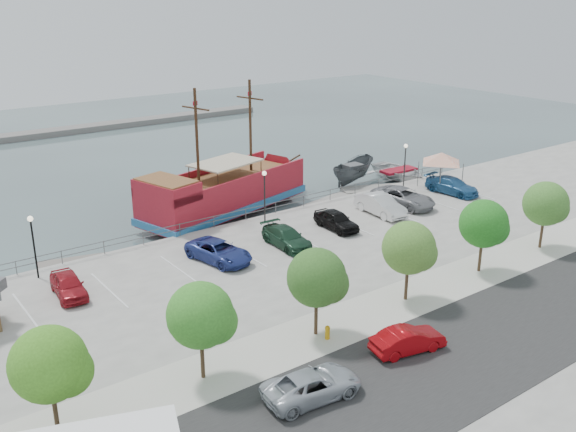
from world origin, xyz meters
TOP-DOWN VIEW (x-y plane):
  - ground at (0.00, 0.00)m, footprint 160.00×160.00m
  - street at (0.00, -16.00)m, footprint 100.00×8.00m
  - sidewalk at (0.00, -10.00)m, footprint 100.00×4.00m
  - seawall_railing at (0.00, 7.80)m, footprint 50.00×0.06m
  - far_shore at (10.00, 55.00)m, footprint 40.00×3.00m
  - pirate_ship at (1.14, 12.76)m, footprint 19.35×9.77m
  - patrol_boat at (14.91, 12.46)m, footprint 6.67×4.01m
  - speedboat at (20.05, 11.03)m, footprint 5.16×7.00m
  - dock_west at (-14.16, 9.20)m, footprint 6.43×3.32m
  - dock_mid at (8.70, 9.20)m, footprint 6.79×3.23m
  - dock_east at (15.78, 9.20)m, footprint 8.09×5.16m
  - canopy_tent at (18.92, 4.61)m, footprint 5.03×5.03m
  - street_van at (-11.75, -14.39)m, footprint 4.97×2.71m
  - street_sedan at (-5.27, -14.20)m, footprint 4.23×2.21m
  - fire_hydrant at (-7.84, -10.80)m, footprint 0.29×0.29m
  - lamp_post_left at (-18.00, 6.50)m, footprint 0.36×0.36m
  - lamp_post_mid at (0.00, 6.50)m, footprint 0.36×0.36m
  - lamp_post_right at (16.00, 6.50)m, footprint 0.36×0.36m
  - tree_a at (-21.85, -10.07)m, footprint 3.30×3.20m
  - tree_b at (-14.85, -10.07)m, footprint 3.30×3.20m
  - tree_c at (-7.85, -10.07)m, footprint 3.30×3.20m
  - tree_d at (-0.85, -10.07)m, footprint 3.30×3.20m
  - tree_e at (6.15, -10.07)m, footprint 3.30×3.20m
  - tree_f at (13.15, -10.07)m, footprint 3.30×3.20m
  - parked_car_a at (-17.23, 2.72)m, footprint 2.06×4.31m
  - parked_car_c at (-7.06, 1.85)m, footprint 3.38×5.55m
  - parked_car_d at (-1.69, 1.25)m, footprint 2.17×4.89m
  - parked_car_e at (3.61, 1.85)m, footprint 1.98×4.43m
  - parked_car_f at (8.86, 2.31)m, footprint 2.12×5.17m
  - parked_car_g at (11.98, 2.72)m, footprint 3.40×6.11m
  - parked_car_h at (18.32, 2.63)m, footprint 2.62×5.38m

SIDE VIEW (x-z plane):
  - ground at x=0.00m, z-range -1.00..-1.00m
  - dock_west at x=-14.16m, z-range -1.00..-0.65m
  - dock_mid at x=8.70m, z-range -1.00..-0.63m
  - dock_east at x=15.78m, z-range -1.00..-0.55m
  - far_shore at x=10.00m, z-range -1.00..-0.20m
  - speedboat at x=20.05m, z-range -1.00..0.40m
  - street at x=0.00m, z-range -0.01..0.03m
  - sidewalk at x=0.00m, z-range -0.01..0.04m
  - patrol_boat at x=14.91m, z-range -1.00..1.42m
  - fire_hydrant at x=-7.84m, z-range 0.04..0.86m
  - seawall_railing at x=0.00m, z-range 0.03..1.03m
  - street_van at x=-11.75m, z-range 0.00..1.32m
  - street_sedan at x=-5.27m, z-range 0.00..1.33m
  - parked_car_d at x=-1.69m, z-range 0.00..1.40m
  - parked_car_a at x=-17.23m, z-range 0.00..1.42m
  - parked_car_c at x=-7.06m, z-range 0.00..1.44m
  - parked_car_e at x=3.61m, z-range 0.00..1.48m
  - parked_car_h at x=18.32m, z-range 0.00..1.51m
  - parked_car_g at x=11.98m, z-range 0.00..1.62m
  - parked_car_f at x=8.86m, z-range 0.00..1.67m
  - pirate_ship at x=1.14m, z-range -4.98..6.99m
  - lamp_post_left at x=-18.00m, z-range 0.80..5.08m
  - lamp_post_mid at x=0.00m, z-range 0.80..5.08m
  - lamp_post_right at x=16.00m, z-range 0.80..5.08m
  - tree_a at x=-21.85m, z-range 0.80..5.80m
  - tree_b at x=-14.85m, z-range 0.80..5.80m
  - tree_c at x=-7.85m, z-range 0.80..5.80m
  - tree_d at x=-0.85m, z-range 0.80..5.80m
  - tree_e at x=6.15m, z-range 0.80..5.80m
  - tree_f at x=13.15m, z-range 0.80..5.80m
  - canopy_tent at x=18.92m, z-range 1.45..5.36m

